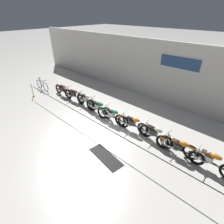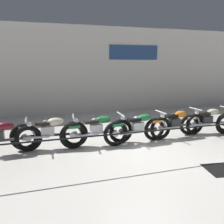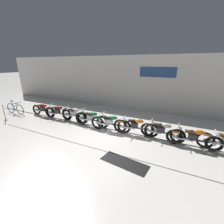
{
  "view_description": "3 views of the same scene",
  "coord_description": "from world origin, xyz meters",
  "px_view_note": "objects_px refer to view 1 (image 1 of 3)",
  "views": [
    {
      "loc": [
        5.96,
        -5.93,
        5.87
      ],
      "look_at": [
        -0.31,
        0.77,
        0.48
      ],
      "focal_mm": 28.0,
      "sensor_mm": 36.0,
      "label": 1
    },
    {
      "loc": [
        -2.63,
        -5.59,
        2.45
      ],
      "look_at": [
        -0.79,
        0.82,
        0.97
      ],
      "focal_mm": 35.0,
      "sensor_mm": 36.0,
      "label": 2
    },
    {
      "loc": [
        3.39,
        -6.38,
        3.62
      ],
      "look_at": [
        -0.1,
        0.88,
        0.98
      ],
      "focal_mm": 24.0,
      "sensor_mm": 36.0,
      "label": 3
    }
  ],
  "objects_px": {
    "motorcycle_orange_8": "(210,160)",
    "motorcycle_green_3": "(99,108)",
    "bicycle": "(42,85)",
    "motorcycle_orange_5": "(133,124)",
    "motorcycle_green_4": "(112,116)",
    "motorcycle_orange_7": "(179,148)",
    "motorcycle_maroon_1": "(74,95)",
    "motorcycle_red_0": "(63,90)",
    "floor_banner": "(106,157)",
    "motorcycle_cream_2": "(86,100)",
    "motorcycle_cream_6": "(155,134)",
    "stanchion_far_left": "(75,112)"
  },
  "relations": [
    {
      "from": "motorcycle_green_4",
      "to": "motorcycle_orange_7",
      "type": "xyz_separation_m",
      "value": [
        4.09,
        0.05,
        -0.02
      ]
    },
    {
      "from": "bicycle",
      "to": "stanchion_far_left",
      "type": "height_order",
      "value": "stanchion_far_left"
    },
    {
      "from": "motorcycle_red_0",
      "to": "stanchion_far_left",
      "type": "relative_size",
      "value": 0.16
    },
    {
      "from": "motorcycle_red_0",
      "to": "motorcycle_cream_6",
      "type": "distance_m",
      "value": 8.1
    },
    {
      "from": "motorcycle_maroon_1",
      "to": "motorcycle_cream_6",
      "type": "height_order",
      "value": "motorcycle_maroon_1"
    },
    {
      "from": "floor_banner",
      "to": "motorcycle_green_3",
      "type": "bearing_deg",
      "value": 149.42
    },
    {
      "from": "motorcycle_green_4",
      "to": "motorcycle_orange_7",
      "type": "height_order",
      "value": "motorcycle_green_4"
    },
    {
      "from": "bicycle",
      "to": "motorcycle_orange_7",
      "type": "bearing_deg",
      "value": 2.02
    },
    {
      "from": "bicycle",
      "to": "motorcycle_orange_8",
      "type": "bearing_deg",
      "value": 2.38
    },
    {
      "from": "bicycle",
      "to": "floor_banner",
      "type": "relative_size",
      "value": 0.96
    },
    {
      "from": "motorcycle_orange_5",
      "to": "bicycle",
      "type": "xyz_separation_m",
      "value": [
        -9.11,
        -0.51,
        -0.07
      ]
    },
    {
      "from": "motorcycle_orange_5",
      "to": "motorcycle_orange_8",
      "type": "xyz_separation_m",
      "value": [
        3.96,
        0.03,
        0.01
      ]
    },
    {
      "from": "motorcycle_orange_5",
      "to": "bicycle",
      "type": "height_order",
      "value": "bicycle"
    },
    {
      "from": "motorcycle_maroon_1",
      "to": "motorcycle_cream_2",
      "type": "height_order",
      "value": "motorcycle_cream_2"
    },
    {
      "from": "motorcycle_cream_2",
      "to": "motorcycle_green_4",
      "type": "bearing_deg",
      "value": -5.2
    },
    {
      "from": "motorcycle_orange_8",
      "to": "bicycle",
      "type": "relative_size",
      "value": 1.31
    },
    {
      "from": "motorcycle_green_4",
      "to": "motorcycle_orange_5",
      "type": "relative_size",
      "value": 0.98
    },
    {
      "from": "floor_banner",
      "to": "stanchion_far_left",
      "type": "bearing_deg",
      "value": 174.57
    },
    {
      "from": "motorcycle_red_0",
      "to": "motorcycle_green_4",
      "type": "height_order",
      "value": "motorcycle_green_4"
    },
    {
      "from": "motorcycle_red_0",
      "to": "motorcycle_orange_5",
      "type": "height_order",
      "value": "motorcycle_red_0"
    },
    {
      "from": "motorcycle_maroon_1",
      "to": "floor_banner",
      "type": "xyz_separation_m",
      "value": [
        5.75,
        -2.49,
        -0.47
      ]
    },
    {
      "from": "motorcycle_green_3",
      "to": "floor_banner",
      "type": "bearing_deg",
      "value": -38.46
    },
    {
      "from": "motorcycle_green_3",
      "to": "floor_banner",
      "type": "relative_size",
      "value": 1.23
    },
    {
      "from": "motorcycle_green_4",
      "to": "stanchion_far_left",
      "type": "height_order",
      "value": "stanchion_far_left"
    },
    {
      "from": "motorcycle_maroon_1",
      "to": "motorcycle_orange_8",
      "type": "xyz_separation_m",
      "value": [
        9.37,
        -0.01,
        0.01
      ]
    },
    {
      "from": "motorcycle_orange_7",
      "to": "motorcycle_maroon_1",
      "type": "bearing_deg",
      "value": 179.06
    },
    {
      "from": "motorcycle_cream_2",
      "to": "floor_banner",
      "type": "bearing_deg",
      "value": -29.99
    },
    {
      "from": "motorcycle_maroon_1",
      "to": "motorcycle_orange_5",
      "type": "relative_size",
      "value": 0.93
    },
    {
      "from": "bicycle",
      "to": "motorcycle_red_0",
      "type": "bearing_deg",
      "value": 12.47
    },
    {
      "from": "motorcycle_orange_7",
      "to": "stanchion_far_left",
      "type": "bearing_deg",
      "value": -164.33
    },
    {
      "from": "motorcycle_red_0",
      "to": "motorcycle_orange_5",
      "type": "relative_size",
      "value": 0.92
    },
    {
      "from": "motorcycle_red_0",
      "to": "motorcycle_maroon_1",
      "type": "distance_m",
      "value": 1.36
    },
    {
      "from": "motorcycle_orange_7",
      "to": "floor_banner",
      "type": "bearing_deg",
      "value": -135.03
    },
    {
      "from": "motorcycle_cream_6",
      "to": "stanchion_far_left",
      "type": "bearing_deg",
      "value": -157.95
    },
    {
      "from": "motorcycle_red_0",
      "to": "motorcycle_orange_7",
      "type": "height_order",
      "value": "motorcycle_red_0"
    },
    {
      "from": "motorcycle_orange_8",
      "to": "motorcycle_green_3",
      "type": "bearing_deg",
      "value": -179.3
    },
    {
      "from": "stanchion_far_left",
      "to": "bicycle",
      "type": "bearing_deg",
      "value": 169.3
    },
    {
      "from": "motorcycle_red_0",
      "to": "motorcycle_cream_2",
      "type": "distance_m",
      "value": 2.69
    },
    {
      "from": "motorcycle_green_4",
      "to": "bicycle",
      "type": "height_order",
      "value": "bicycle"
    },
    {
      "from": "stanchion_far_left",
      "to": "floor_banner",
      "type": "distance_m",
      "value": 3.46
    },
    {
      "from": "motorcycle_orange_8",
      "to": "floor_banner",
      "type": "height_order",
      "value": "motorcycle_orange_8"
    },
    {
      "from": "motorcycle_cream_2",
      "to": "bicycle",
      "type": "xyz_separation_m",
      "value": [
        -5.03,
        -0.61,
        -0.08
      ]
    },
    {
      "from": "motorcycle_maroon_1",
      "to": "bicycle",
      "type": "relative_size",
      "value": 1.26
    },
    {
      "from": "bicycle",
      "to": "motorcycle_orange_5",
      "type": "bearing_deg",
      "value": 3.21
    },
    {
      "from": "motorcycle_orange_7",
      "to": "floor_banner",
      "type": "height_order",
      "value": "motorcycle_orange_7"
    },
    {
      "from": "motorcycle_orange_5",
      "to": "motorcycle_cream_6",
      "type": "distance_m",
      "value": 1.34
    },
    {
      "from": "stanchion_far_left",
      "to": "floor_banner",
      "type": "xyz_separation_m",
      "value": [
        3.28,
        -0.78,
        -0.76
      ]
    },
    {
      "from": "motorcycle_red_0",
      "to": "motorcycle_maroon_1",
      "type": "relative_size",
      "value": 0.99
    },
    {
      "from": "motorcycle_maroon_1",
      "to": "motorcycle_red_0",
      "type": "bearing_deg",
      "value": -178.62
    },
    {
      "from": "motorcycle_cream_6",
      "to": "bicycle",
      "type": "distance_m",
      "value": 10.46
    }
  ]
}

